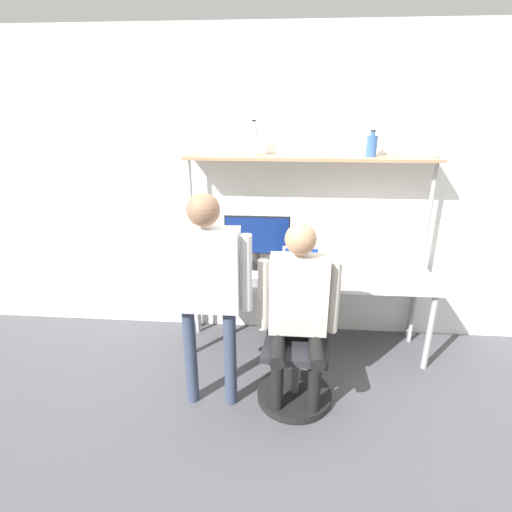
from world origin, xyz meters
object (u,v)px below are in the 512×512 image
bottle_blue (372,145)px  person_standing (207,278)px  bottle_clear (254,140)px  monitor (257,239)px  person_seated (298,303)px  cell_phone (329,279)px  office_chair (296,362)px  laptop (301,269)px

bottle_blue → person_standing: bearing=-141.2°
person_standing → bottle_clear: 1.26m
monitor → bottle_blue: bearing=1.0°
bottle_clear → bottle_blue: bearing=0.0°
monitor → person_seated: size_ratio=0.42×
cell_phone → office_chair: bearing=-114.7°
office_chair → bottle_clear: size_ratio=3.37×
monitor → person_standing: bearing=-105.8°
monitor → bottle_clear: 0.83m
office_chair → monitor: bearing=113.7°
office_chair → person_seated: 0.52m
monitor → bottle_clear: bottle_clear is taller
office_chair → person_standing: (-0.62, -0.11, 0.71)m
laptop → person_standing: (-0.65, -0.72, 0.22)m
person_seated → bottle_blue: bearing=57.6°
person_seated → bottle_blue: 1.42m
office_chair → person_seated: person_seated is taller
monitor → laptop: bearing=-27.7°
office_chair → bottle_blue: bottle_blue is taller
bottle_blue → laptop: bearing=-157.2°
cell_phone → person_standing: (-0.88, -0.68, 0.28)m
bottle_clear → monitor: bearing=-30.0°
laptop → cell_phone: (0.23, -0.04, -0.06)m
monitor → bottle_blue: bottle_blue is taller
person_seated → person_standing: 0.65m
monitor → bottle_blue: (0.91, 0.02, 0.80)m
monitor → bottle_clear: size_ratio=2.05×
monitor → laptop: (0.39, -0.20, -0.19)m
laptop → bottle_clear: 1.13m
cell_phone → bottle_clear: bottle_clear is taller
office_chair → bottle_blue: 1.79m
laptop → person_seated: person_seated is taller
cell_phone → bottle_blue: 1.13m
laptop → person_standing: person_standing is taller
bottle_blue → bottle_clear: bottle_clear is taller
laptop → bottle_blue: (0.52, 0.22, 0.99)m
monitor → cell_phone: size_ratio=3.83×
cell_phone → person_seated: person_seated is taller
person_seated → person_standing: (-0.62, -0.07, 0.19)m
monitor → person_standing: size_ratio=0.36×
cell_phone → bottle_clear: size_ratio=0.53×
person_seated → person_standing: bearing=-174.0°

